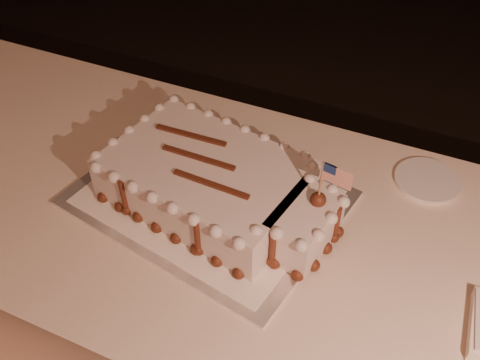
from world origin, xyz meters
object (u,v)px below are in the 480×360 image
at_px(banquet_table, 282,328).
at_px(sheet_cake, 218,185).
at_px(cake_board, 208,198).
at_px(side_plate, 427,180).

distance_m(banquet_table, sheet_cake, 0.47).
bearing_deg(cake_board, banquet_table, 4.20).
xyz_separation_m(cake_board, sheet_cake, (0.03, -0.01, 0.06)).
xyz_separation_m(sheet_cake, side_plate, (0.42, 0.27, -0.06)).
distance_m(sheet_cake, side_plate, 0.50).
height_order(sheet_cake, side_plate, sheet_cake).
xyz_separation_m(cake_board, side_plate, (0.45, 0.26, 0.00)).
height_order(cake_board, side_plate, side_plate).
xyz_separation_m(banquet_table, cake_board, (-0.21, 0.02, 0.38)).
relative_size(sheet_cake, side_plate, 3.65).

